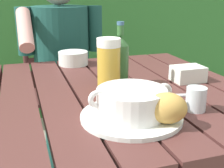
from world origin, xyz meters
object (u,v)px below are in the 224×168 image
Objects in this scene: beer_glass at (109,64)px; diner_bowl at (73,58)px; soup_bowl at (132,101)px; butter_tub at (187,73)px; bread_roll at (167,108)px; water_glass_small at (196,99)px; beer_bottle at (120,59)px; chair_near_diner at (60,86)px; serving_plate at (131,116)px; table_knife at (163,95)px; person_eating at (62,57)px.

beer_glass is 0.40m from diner_bowl.
soup_bowl is 2.05× the size of butter_tub.
water_glass_small is at bearing 28.12° from bread_roll.
water_glass_small reaches higher than diner_bowl.
beer_bottle reaches higher than bread_roll.
chair_near_diner is 1.25m from water_glass_small.
table_knife is at bearing 37.71° from serving_plate.
table_knife is at bearing 37.71° from soup_bowl.
diner_bowl is at bearing -89.49° from person_eating.
table_knife is (0.10, 0.20, -0.05)m from bread_roll.
chair_near_diner is at bearing 101.19° from water_glass_small.
bread_roll is 0.55× the size of beer_bottle.
water_glass_small reaches higher than table_knife.
butter_tub reaches higher than table_knife.
bread_roll is 0.33m from beer_glass.
soup_bowl is 0.42m from butter_tub.
person_eating is 0.74m from beer_glass.
butter_tub is at bearing -62.81° from person_eating.
beer_glass reaches higher than soup_bowl.
butter_tub is (0.32, 0.01, -0.06)m from beer_glass.
beer_glass is at bearing 125.57° from water_glass_small.
water_glass_small is 0.14m from table_knife.
serving_plate is 1.54× the size of beer_glass.
butter_tub is at bearing 1.31° from beer_glass.
beer_bottle reaches higher than butter_tub.
beer_bottle is at bearing 76.47° from serving_plate.
person_eating reaches higher than soup_bowl.
diner_bowl is at bearing 93.29° from soup_bowl.
beer_glass is at bearing -85.69° from person_eating.
diner_bowl is (-0.11, 0.35, -0.06)m from beer_bottle.
serving_plate is 0.27m from beer_glass.
butter_tub is (0.33, 0.26, -0.02)m from soup_bowl.
table_knife is (0.15, -0.13, -0.09)m from beer_glass.
serving_plate is at bearing -103.53° from beer_bottle.
water_glass_small is (0.23, -1.19, 0.31)m from chair_near_diner.
person_eating reaches higher than butter_tub.
table_knife is at bearing 105.08° from water_glass_small.
chair_near_diner is 0.32m from person_eating.
diner_bowl is at bearing 97.50° from beer_glass.
water_glass_small is 0.51× the size of diner_bowl.
person_eating reaches higher than chair_near_diner.
person_eating is at bearing -90.85° from chair_near_diner.
chair_near_diner reaches higher than water_glass_small.
water_glass_small is 0.42× the size of table_knife.
butter_tub is at bearing -8.34° from beer_bottle.
chair_near_diner is 3.92× the size of soup_bowl.
beer_bottle reaches higher than soup_bowl.
person_eating is 5.21× the size of beer_bottle.
serving_plate is at bearing 130.60° from bread_roll.
serving_plate is 1.68× the size of table_knife.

